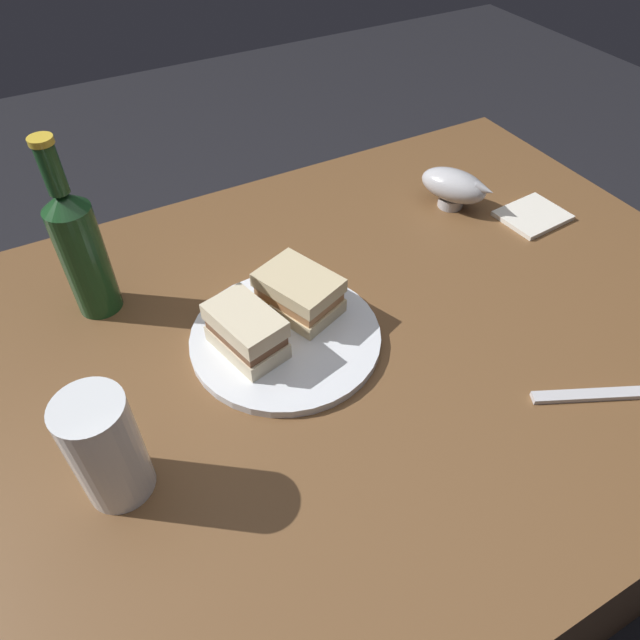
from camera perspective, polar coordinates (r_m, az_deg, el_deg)
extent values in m
plane|color=black|center=(1.44, 2.02, -22.34)|extent=(6.00, 6.00, 0.00)
cube|color=brown|center=(1.10, 2.53, -14.77)|extent=(1.18, 0.85, 0.75)
cylinder|color=white|center=(0.78, -3.45, -1.72)|extent=(0.26, 0.26, 0.01)
cube|color=beige|center=(0.81, -2.08, 1.75)|extent=(0.11, 0.13, 0.02)
cube|color=#B27A4C|center=(0.79, -2.12, 2.72)|extent=(0.11, 0.12, 0.02)
cube|color=beige|center=(0.78, -2.15, 3.73)|extent=(0.11, 0.13, 0.02)
cube|color=beige|center=(0.76, -7.23, -2.17)|extent=(0.09, 0.12, 0.02)
cube|color=brown|center=(0.74, -7.37, -1.12)|extent=(0.08, 0.11, 0.02)
cube|color=beige|center=(0.73, -7.51, -0.03)|extent=(0.09, 0.12, 0.02)
cube|color=gold|center=(0.81, -3.45, 1.62)|extent=(0.06, 0.04, 0.01)
cube|color=#B77F33|center=(0.79, -5.76, 0.51)|extent=(0.03, 0.05, 0.02)
cube|color=#AD702D|center=(0.81, -4.65, 2.09)|extent=(0.06, 0.04, 0.02)
cylinder|color=white|center=(0.63, -20.55, -11.91)|extent=(0.07, 0.07, 0.14)
cylinder|color=orange|center=(0.65, -20.04, -13.01)|extent=(0.06, 0.06, 0.10)
cylinder|color=#B7B7BC|center=(1.06, 12.86, 11.44)|extent=(0.04, 0.04, 0.02)
ellipsoid|color=#B7B7BC|center=(1.04, 13.15, 12.93)|extent=(0.11, 0.13, 0.05)
ellipsoid|color=#381E0F|center=(1.04, 13.21, 13.24)|extent=(0.09, 0.11, 0.02)
cone|color=#B7B7BC|center=(1.02, 16.10, 12.32)|extent=(0.03, 0.04, 0.02)
cylinder|color=#19421E|center=(0.84, -22.32, 5.47)|extent=(0.06, 0.06, 0.17)
cone|color=#19421E|center=(0.79, -24.21, 10.78)|extent=(0.06, 0.06, 0.02)
cylinder|color=#19421E|center=(0.77, -25.19, 13.46)|extent=(0.03, 0.03, 0.06)
cylinder|color=gold|center=(0.75, -26.06, 15.77)|extent=(0.03, 0.03, 0.01)
cube|color=silver|center=(1.07, 20.40, 9.71)|extent=(0.12, 0.10, 0.01)
cube|color=silver|center=(0.80, 26.33, -6.65)|extent=(0.17, 0.09, 0.01)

